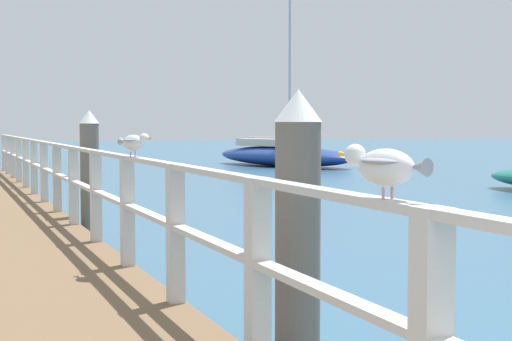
% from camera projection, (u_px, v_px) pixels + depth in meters
% --- Properties ---
extents(pier_railing, '(0.12, 23.03, 1.07)m').
position_uv_depth(pier_railing, '(57.00, 170.00, 11.80)').
color(pier_railing, beige).
rests_on(pier_railing, pier_deck).
extents(dock_piling_near, '(0.29, 0.29, 1.94)m').
position_uv_depth(dock_piling_near, '(298.00, 246.00, 4.64)').
color(dock_piling_near, '#6B6056').
rests_on(dock_piling_near, ground_plane).
extents(dock_piling_far, '(0.29, 0.29, 1.94)m').
position_uv_depth(dock_piling_far, '(90.00, 175.00, 11.26)').
color(dock_piling_far, '#6B6056').
rests_on(dock_piling_far, ground_plane).
extents(seagull_foreground, '(0.23, 0.47, 0.21)m').
position_uv_depth(seagull_foreground, '(385.00, 165.00, 3.00)').
color(seagull_foreground, white).
rests_on(seagull_foreground, pier_railing).
extents(seagull_background, '(0.24, 0.46, 0.21)m').
position_uv_depth(seagull_background, '(134.00, 142.00, 6.97)').
color(seagull_background, white).
rests_on(seagull_background, pier_railing).
extents(boat_2, '(4.80, 7.85, 8.53)m').
position_uv_depth(boat_2, '(282.00, 155.00, 31.43)').
color(boat_2, navy).
rests_on(boat_2, ground_plane).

